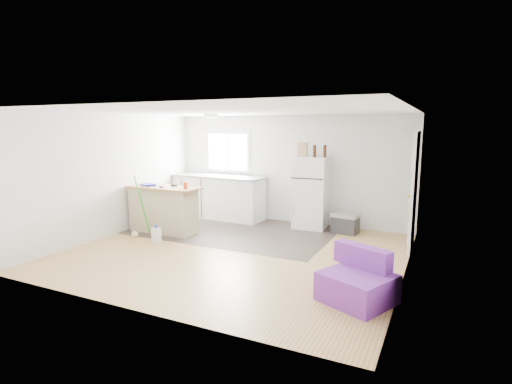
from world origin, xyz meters
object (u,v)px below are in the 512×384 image
Objects in this scene: mop at (137,225)px; bottle_right at (325,151)px; cooler at (345,223)px; cleaner_jug at (156,235)px; peninsula at (164,209)px; bottle_left at (315,151)px; purple_seat at (358,283)px; red_cup at (186,185)px; cardboard_box at (303,149)px; blue_tray at (148,185)px; refrigerator at (311,193)px; kitchen_cabinets at (219,196)px.

bottle_right is (3.11, 2.18, 1.42)m from mop.
cleaner_jug is at bearing -134.81° from cooler.
bottle_left is (2.70, 1.53, 1.17)m from peninsula.
purple_seat is 8.43× the size of red_cup.
cardboard_box is (2.66, 2.10, 1.44)m from mop.
purple_seat is 4.95m from blue_tray.
red_cup is at bearing -139.55° from cardboard_box.
mop reaches higher than peninsula.
red_cup is 0.48× the size of bottle_right.
mop reaches higher than red_cup.
refrigerator reaches higher than cooler.
red_cup is at bearing -178.87° from purple_seat.
mop is at bearing -76.20° from blue_tray.
kitchen_cabinets is 2.39m from cardboard_box.
peninsula is 3.72m from cooler.
bottle_left reaches higher than blue_tray.
bottle_right is at bearing 10.07° from cardboard_box.
peninsula reaches higher than cleaner_jug.
cleaner_jug is at bearing -60.96° from peninsula.
cardboard_box is (-0.18, -0.08, 0.91)m from refrigerator.
cleaner_jug is at bearing -132.26° from cardboard_box.
peninsula is 1.53× the size of purple_seat.
red_cup is (0.24, -1.65, 0.49)m from kitchen_cabinets.
bottle_left is (2.12, 1.55, 0.64)m from red_cup.
kitchen_cabinets is 1.66m from peninsula.
peninsula reaches higher than cooler.
refrigerator is 6.10× the size of bottle_left.
blue_tray is (-0.73, 0.68, 0.81)m from cleaner_jug.
cooler is (0.78, -0.13, -0.56)m from refrigerator.
mop is at bearing -145.82° from refrigerator.
purple_seat is at bearing -18.90° from blue_tray.
refrigerator is 3.62m from mop.
cleaner_jug is 1.15× the size of cardboard_box.
red_cup is (0.58, -0.02, 0.53)m from peninsula.
peninsula is 0.86m from cleaner_jug.
cooler is 2.30× the size of bottle_left.
bottle_right reaches higher than refrigerator.
kitchen_cabinets reaches higher than purple_seat.
mop is 4.06m from bottle_right.
red_cup reaches higher than blue_tray.
blue_tray is (-3.74, -1.54, 0.76)m from cooler.
kitchen_cabinets is at bearing 67.13° from blue_tray.
red_cup reaches higher than peninsula.
kitchen_cabinets is 1.85× the size of mop.
mop is at bearing -168.94° from purple_seat.
kitchen_cabinets is at bearing -173.25° from cooler.
cleaner_jug is (-3.01, -2.22, -0.05)m from cooler.
kitchen_cabinets is 2.28m from refrigerator.
purple_seat is 3.78m from bottle_left.
cleaner_jug is 3.42m from cardboard_box.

